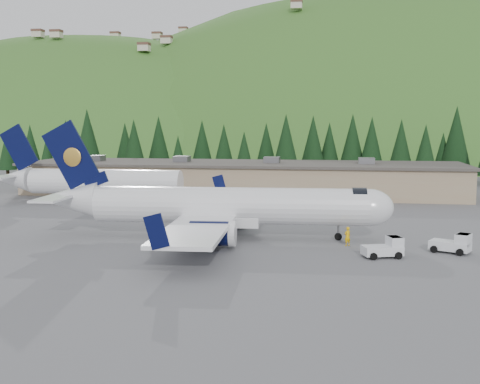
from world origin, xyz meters
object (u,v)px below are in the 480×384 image
terminal_building (241,178)px  baggage_tug_b (454,244)px  airliner (220,207)px  baggage_tug_a (386,248)px  second_airliner (86,181)px  ramp_worker (347,236)px

terminal_building → baggage_tug_b: bearing=-58.1°
airliner → baggage_tug_a: bearing=-24.9°
baggage_tug_b → terminal_building: (-25.90, 41.65, 1.81)m
airliner → second_airliner: (-23.88, 22.06, 0.16)m
terminal_building → ramp_worker: size_ratio=39.02×
baggage_tug_a → terminal_building: bearing=95.6°
baggage_tug_a → baggage_tug_b: size_ratio=0.97×
second_airliner → terminal_building: size_ratio=0.39×
baggage_tug_b → terminal_building: terminal_building is taller
airliner → ramp_worker: (12.62, -1.94, -2.25)m
airliner → terminal_building: size_ratio=0.50×
second_airliner → terminal_building: bearing=38.8°
second_airliner → baggage_tug_a: size_ratio=7.42×
terminal_building → baggage_tug_a: bearing=-66.0°
second_airliner → baggage_tug_a: (39.69, -28.37, -2.52)m
airliner → baggage_tug_b: airliner is taller
airliner → second_airliner: airliner is taller
baggage_tug_b → terminal_building: 49.08m
airliner → baggage_tug_a: size_ratio=9.64×
airliner → second_airliner: 32.51m
baggage_tug_a → baggage_tug_b: bearing=5.6°
second_airliner → baggage_tug_b: size_ratio=7.23×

